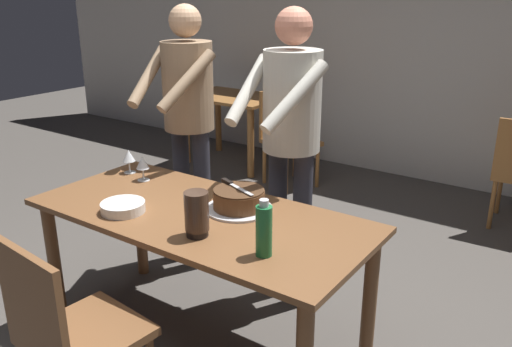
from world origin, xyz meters
The scene contains 15 objects.
ground_plane centered at (0.00, 0.00, 0.00)m, with size 14.00×14.00×0.00m, color #4C4742.
back_wall centered at (0.00, 3.26, 1.35)m, with size 10.00×0.12×2.70m, color silver.
main_dining_table centered at (0.00, 0.00, 0.64)m, with size 1.75×0.79×0.75m.
cake_on_platter centered at (0.14, 0.14, 0.80)m, with size 0.34×0.34×0.11m.
cake_knife centered at (0.08, 0.17, 0.87)m, with size 0.26×0.12×0.02m.
plate_stack centered at (-0.32, -0.21, 0.78)m, with size 0.22×0.22×0.05m.
wine_glass_near centered at (-0.57, 0.17, 0.85)m, with size 0.08×0.08×0.14m.
wine_glass_far centered at (-0.73, 0.22, 0.85)m, with size 0.08×0.08×0.14m.
water_bottle centered at (0.52, -0.19, 0.86)m, with size 0.07×0.07×0.25m.
hurricane_lamp centered at (0.17, -0.21, 0.86)m, with size 0.11×0.11×0.21m.
person_cutting_cake centered at (0.16, 0.61, 1.08)m, with size 0.46×0.57×1.72m.
person_standing_beside centered at (-0.62, 0.64, 1.08)m, with size 0.47×0.55×1.72m.
chair_near_side centered at (-0.04, -0.77, 0.49)m, with size 0.48×0.48×0.90m.
background_table centered at (-1.73, 2.56, 0.58)m, with size 1.00×0.70×0.74m.
background_chair_1 centered at (-0.93, 2.35, 0.49)m, with size 0.58×0.58×0.90m.
Camera 1 is at (1.62, -1.83, 1.81)m, focal length 37.16 mm.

